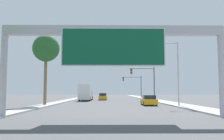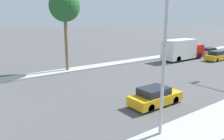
# 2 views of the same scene
# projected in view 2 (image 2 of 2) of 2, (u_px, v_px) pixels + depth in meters

# --- Properties ---
(median_strip_left) EXTENTS (2.00, 120.00, 0.15)m
(median_strip_left) POSITION_uv_depth(u_px,v_px,m) (192.00, 52.00, 42.66)
(median_strip_left) COLOR #A9A9A9
(median_strip_left) RESTS_ON ground
(car_far_center) EXTENTS (1.85, 4.29, 1.38)m
(car_far_center) POSITION_uv_depth(u_px,v_px,m) (209.00, 52.00, 39.38)
(car_far_center) COLOR #A5A8AD
(car_far_center) RESTS_ON ground
(car_far_right) EXTENTS (1.75, 4.58, 1.52)m
(car_far_right) POSITION_uv_depth(u_px,v_px,m) (217.00, 56.00, 34.50)
(car_far_right) COLOR gold
(car_far_right) RESTS_ON ground
(car_mid_left) EXTENTS (1.82, 4.31, 1.42)m
(car_mid_left) POSITION_uv_depth(u_px,v_px,m) (155.00, 97.00, 16.69)
(car_mid_left) COLOR gold
(car_mid_left) RESTS_ON ground
(truck_box_primary) EXTENTS (2.38, 8.13, 3.29)m
(truck_box_primary) POSITION_uv_depth(u_px,v_px,m) (182.00, 50.00, 34.62)
(truck_box_primary) COLOR red
(truck_box_primary) RESTS_ON ground
(palm_tree_background) EXTENTS (3.73, 3.73, 9.79)m
(palm_tree_background) POSITION_uv_depth(u_px,v_px,m) (65.00, 7.00, 25.98)
(palm_tree_background) COLOR brown
(palm_tree_background) RESTS_ON ground
(street_lamp_right) EXTENTS (2.48, 0.28, 8.34)m
(street_lamp_right) POSITION_uv_depth(u_px,v_px,m) (160.00, 49.00, 11.51)
(street_lamp_right) COLOR #B2B2B7
(street_lamp_right) RESTS_ON ground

